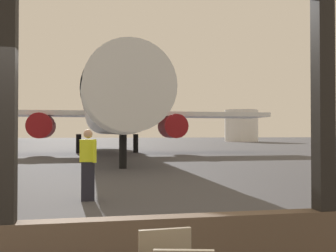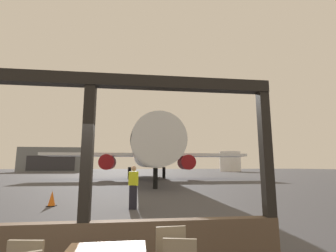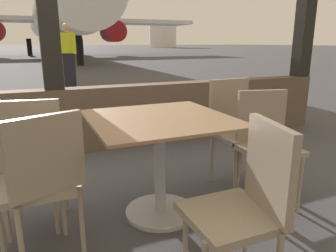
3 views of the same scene
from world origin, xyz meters
name	(u,v)px [view 1 (image 1 of 3)]	position (x,y,z in m)	size (l,w,h in m)	color
ground_plane	(81,149)	(0.00, 40.00, 0.00)	(220.00, 220.00, 0.00)	#424247
window_frame	(5,177)	(0.00, 0.00, 1.20)	(7.26, 0.24, 3.50)	brown
airplane	(109,109)	(2.39, 27.08, 3.51)	(26.84, 32.49, 10.46)	silver
ground_crew_worker	(88,164)	(0.80, 5.71, 0.90)	(0.41, 0.45, 1.74)	black
fuel_storage_tank	(241,126)	(31.13, 72.14, 3.20)	(6.70, 6.70, 6.39)	white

